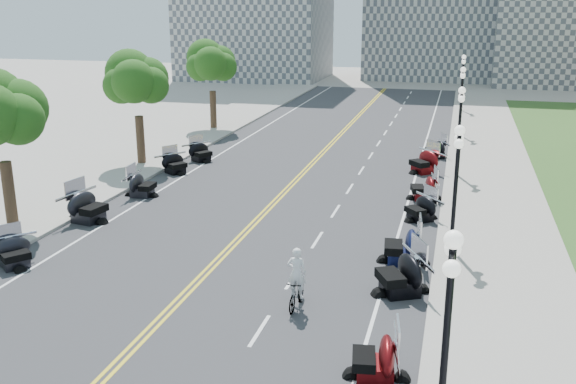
# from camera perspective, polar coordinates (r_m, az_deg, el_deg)

# --- Properties ---
(ground) EXTENTS (160.00, 160.00, 0.00)m
(ground) POSITION_cam_1_polar(r_m,az_deg,el_deg) (24.11, -6.98, -6.81)
(ground) COLOR gray
(road) EXTENTS (16.00, 90.00, 0.01)m
(road) POSITION_cam_1_polar(r_m,az_deg,el_deg) (33.03, -0.55, -0.24)
(road) COLOR #333335
(road) RESTS_ON ground
(centerline_yellow_a) EXTENTS (0.12, 90.00, 0.00)m
(centerline_yellow_a) POSITION_cam_1_polar(r_m,az_deg,el_deg) (33.06, -0.75, -0.21)
(centerline_yellow_a) COLOR yellow
(centerline_yellow_a) RESTS_ON road
(centerline_yellow_b) EXTENTS (0.12, 90.00, 0.00)m
(centerline_yellow_b) POSITION_cam_1_polar(r_m,az_deg,el_deg) (33.00, -0.35, -0.24)
(centerline_yellow_b) COLOR yellow
(centerline_yellow_b) RESTS_ON road
(edge_line_north) EXTENTS (0.12, 90.00, 0.00)m
(edge_line_north) POSITION_cam_1_polar(r_m,az_deg,el_deg) (31.99, 10.56, -1.07)
(edge_line_north) COLOR white
(edge_line_north) RESTS_ON road
(edge_line_south) EXTENTS (0.12, 90.00, 0.00)m
(edge_line_south) POSITION_cam_1_polar(r_m,az_deg,el_deg) (35.23, -10.63, 0.55)
(edge_line_south) COLOR white
(edge_line_south) RESTS_ON road
(lane_dash_5) EXTENTS (0.12, 2.00, 0.00)m
(lane_dash_5) POSITION_cam_1_polar(r_m,az_deg,el_deg) (19.72, -2.55, -12.20)
(lane_dash_5) COLOR white
(lane_dash_5) RESTS_ON road
(lane_dash_6) EXTENTS (0.12, 2.00, 0.00)m
(lane_dash_6) POSITION_cam_1_polar(r_m,az_deg,el_deg) (23.17, 0.45, -7.64)
(lane_dash_6) COLOR white
(lane_dash_6) RESTS_ON road
(lane_dash_7) EXTENTS (0.12, 2.00, 0.00)m
(lane_dash_7) POSITION_cam_1_polar(r_m,az_deg,el_deg) (26.78, 2.61, -4.27)
(lane_dash_7) COLOR white
(lane_dash_7) RESTS_ON road
(lane_dash_8) EXTENTS (0.12, 2.00, 0.00)m
(lane_dash_8) POSITION_cam_1_polar(r_m,az_deg,el_deg) (30.48, 4.24, -1.70)
(lane_dash_8) COLOR white
(lane_dash_8) RESTS_ON road
(lane_dash_9) EXTENTS (0.12, 2.00, 0.00)m
(lane_dash_9) POSITION_cam_1_polar(r_m,az_deg,el_deg) (34.25, 5.51, 0.30)
(lane_dash_9) COLOR white
(lane_dash_9) RESTS_ON road
(lane_dash_10) EXTENTS (0.12, 2.00, 0.00)m
(lane_dash_10) POSITION_cam_1_polar(r_m,az_deg,el_deg) (38.06, 6.53, 1.91)
(lane_dash_10) COLOR white
(lane_dash_10) RESTS_ON road
(lane_dash_11) EXTENTS (0.12, 2.00, 0.00)m
(lane_dash_11) POSITION_cam_1_polar(r_m,az_deg,el_deg) (41.91, 7.36, 3.22)
(lane_dash_11) COLOR white
(lane_dash_11) RESTS_ON road
(lane_dash_12) EXTENTS (0.12, 2.00, 0.00)m
(lane_dash_12) POSITION_cam_1_polar(r_m,az_deg,el_deg) (45.79, 8.06, 4.31)
(lane_dash_12) COLOR white
(lane_dash_12) RESTS_ON road
(lane_dash_13) EXTENTS (0.12, 2.00, 0.00)m
(lane_dash_13) POSITION_cam_1_polar(r_m,az_deg,el_deg) (49.69, 8.64, 5.23)
(lane_dash_13) COLOR white
(lane_dash_13) RESTS_ON road
(lane_dash_14) EXTENTS (0.12, 2.00, 0.00)m
(lane_dash_14) POSITION_cam_1_polar(r_m,az_deg,el_deg) (53.60, 9.15, 6.02)
(lane_dash_14) COLOR white
(lane_dash_14) RESTS_ON road
(lane_dash_15) EXTENTS (0.12, 2.00, 0.00)m
(lane_dash_15) POSITION_cam_1_polar(r_m,az_deg,el_deg) (57.52, 9.58, 6.69)
(lane_dash_15) COLOR white
(lane_dash_15) RESTS_ON road
(lane_dash_16) EXTENTS (0.12, 2.00, 0.00)m
(lane_dash_16) POSITION_cam_1_polar(r_m,az_deg,el_deg) (61.45, 9.96, 7.28)
(lane_dash_16) COLOR white
(lane_dash_16) RESTS_ON road
(lane_dash_17) EXTENTS (0.12, 2.00, 0.00)m
(lane_dash_17) POSITION_cam_1_polar(r_m,az_deg,el_deg) (65.40, 10.30, 7.80)
(lane_dash_17) COLOR white
(lane_dash_17) RESTS_ON road
(lane_dash_18) EXTENTS (0.12, 2.00, 0.00)m
(lane_dash_18) POSITION_cam_1_polar(r_m,az_deg,el_deg) (69.34, 10.60, 8.26)
(lane_dash_18) COLOR white
(lane_dash_18) RESTS_ON road
(lane_dash_19) EXTENTS (0.12, 2.00, 0.00)m
(lane_dash_19) POSITION_cam_1_polar(r_m,az_deg,el_deg) (73.30, 10.86, 8.67)
(lane_dash_19) COLOR white
(lane_dash_19) RESTS_ON road
(sidewalk_north) EXTENTS (5.00, 90.00, 0.15)m
(sidewalk_north) POSITION_cam_1_polar(r_m,az_deg,el_deg) (31.96, 17.90, -1.50)
(sidewalk_north) COLOR #9E9991
(sidewalk_north) RESTS_ON ground
(sidewalk_south) EXTENTS (5.00, 90.00, 0.15)m
(sidewalk_south) POSITION_cam_1_polar(r_m,az_deg,el_deg) (37.13, -16.36, 1.08)
(sidewalk_south) COLOR #9E9991
(sidewalk_south) RESTS_ON ground
(street_lamp_1) EXTENTS (0.50, 1.20, 4.90)m
(street_lamp_1) POSITION_cam_1_polar(r_m,az_deg,el_deg) (14.24, 13.85, -12.84)
(street_lamp_1) COLOR black
(street_lamp_1) RESTS_ON sidewalk_north
(street_lamp_2) EXTENTS (0.50, 1.20, 4.90)m
(street_lamp_2) POSITION_cam_1_polar(r_m,az_deg,el_deg) (25.43, 14.65, 0.22)
(street_lamp_2) COLOR black
(street_lamp_2) RESTS_ON sidewalk_north
(street_lamp_3) EXTENTS (0.50, 1.20, 4.90)m
(street_lamp_3) POSITION_cam_1_polar(r_m,az_deg,el_deg) (37.13, 14.95, 5.19)
(street_lamp_3) COLOR black
(street_lamp_3) RESTS_ON sidewalk_north
(street_lamp_4) EXTENTS (0.50, 1.20, 4.90)m
(street_lamp_4) POSITION_cam_1_polar(r_m,az_deg,el_deg) (48.97, 15.11, 7.77)
(street_lamp_4) COLOR black
(street_lamp_4) RESTS_ON sidewalk_north
(street_lamp_5) EXTENTS (0.50, 1.20, 4.90)m
(street_lamp_5) POSITION_cam_1_polar(r_m,az_deg,el_deg) (60.88, 15.21, 9.34)
(street_lamp_5) COLOR black
(street_lamp_5) RESTS_ON sidewalk_north
(tree_2) EXTENTS (4.80, 4.80, 9.20)m
(tree_2) POSITION_cam_1_polar(r_m,az_deg,el_deg) (29.51, -24.24, 5.78)
(tree_2) COLOR #235619
(tree_2) RESTS_ON sidewalk_south
(tree_3) EXTENTS (4.80, 4.80, 9.20)m
(tree_3) POSITION_cam_1_polar(r_m,az_deg,el_deg) (39.43, -13.28, 9.10)
(tree_3) COLOR #235619
(tree_3) RESTS_ON sidewalk_south
(tree_4) EXTENTS (4.80, 4.80, 9.20)m
(tree_4) POSITION_cam_1_polar(r_m,az_deg,el_deg) (50.26, -6.79, 10.89)
(tree_4) COLOR #235619
(tree_4) RESTS_ON sidewalk_south
(motorcycle_n_4) EXTENTS (2.16, 2.16, 1.33)m
(motorcycle_n_4) POSITION_cam_1_polar(r_m,az_deg,el_deg) (17.35, 7.79, -14.19)
(motorcycle_n_4) COLOR #590A0C
(motorcycle_n_4) RESTS_ON road
(motorcycle_n_5) EXTENTS (3.00, 3.00, 1.56)m
(motorcycle_n_5) POSITION_cam_1_polar(r_m,az_deg,el_deg) (22.03, 9.97, -7.05)
(motorcycle_n_5) COLOR black
(motorcycle_n_5) RESTS_ON road
(motorcycle_n_6) EXTENTS (2.35, 2.35, 1.50)m
(motorcycle_n_6) POSITION_cam_1_polar(r_m,az_deg,el_deg) (24.61, 10.16, -4.58)
(motorcycle_n_6) COLOR black
(motorcycle_n_6) RESTS_ON road
(motorcycle_n_7) EXTENTS (2.52, 2.52, 1.26)m
(motorcycle_n_7) POSITION_cam_1_polar(r_m,az_deg,el_deg) (29.56, 11.72, -1.34)
(motorcycle_n_7) COLOR black
(motorcycle_n_7) RESTS_ON road
(motorcycle_n_8) EXTENTS (2.29, 2.29, 1.35)m
(motorcycle_n_8) POSITION_cam_1_polar(r_m,az_deg,el_deg) (32.77, 12.00, 0.48)
(motorcycle_n_8) COLOR #590A0C
(motorcycle_n_8) RESTS_ON road
(motorcycle_n_9) EXTENTS (2.98, 2.98, 1.48)m
(motorcycle_n_9) POSITION_cam_1_polar(r_m,az_deg,el_deg) (38.01, 12.00, 2.76)
(motorcycle_n_9) COLOR #590A0C
(motorcycle_n_9) RESTS_ON road
(motorcycle_n_10) EXTENTS (2.34, 2.34, 1.25)m
(motorcycle_n_10) POSITION_cam_1_polar(r_m,az_deg,el_deg) (41.94, 13.01, 3.80)
(motorcycle_n_10) COLOR black
(motorcycle_n_10) RESTS_ON road
(motorcycle_s_5) EXTENTS (2.52, 2.52, 1.26)m
(motorcycle_s_5) POSITION_cam_1_polar(r_m,az_deg,el_deg) (26.00, -23.23, -4.83)
(motorcycle_s_5) COLOR black
(motorcycle_s_5) RESTS_ON road
(motorcycle_s_6) EXTENTS (2.57, 2.57, 1.56)m
(motorcycle_s_6) POSITION_cam_1_polar(r_m,az_deg,el_deg) (30.13, -17.39, -1.12)
(motorcycle_s_6) COLOR black
(motorcycle_s_6) RESTS_ON road
(motorcycle_s_7) EXTENTS (2.00, 2.00, 1.34)m
(motorcycle_s_7) POSITION_cam_1_polar(r_m,az_deg,el_deg) (33.43, -12.87, 0.73)
(motorcycle_s_7) COLOR black
(motorcycle_s_7) RESTS_ON road
(motorcycle_s_8) EXTENTS (2.52, 2.52, 1.27)m
(motorcycle_s_8) POSITION_cam_1_polar(r_m,az_deg,el_deg) (37.69, -10.01, 2.60)
(motorcycle_s_8) COLOR black
(motorcycle_s_8) RESTS_ON road
(motorcycle_s_9) EXTENTS (2.54, 2.54, 1.28)m
(motorcycle_s_9) POSITION_cam_1_polar(r_m,az_deg,el_deg) (40.39, -7.75, 3.62)
(motorcycle_s_9) COLOR black
(motorcycle_s_9) RESTS_ON road
(bicycle) EXTENTS (0.52, 1.68, 1.00)m
(bicycle) POSITION_cam_1_polar(r_m,az_deg,el_deg) (20.88, 0.77, -8.97)
(bicycle) COLOR #A51414
(bicycle) RESTS_ON road
(cyclist_rider) EXTENTS (0.63, 0.41, 1.71)m
(cyclist_rider) POSITION_cam_1_polar(r_m,az_deg,el_deg) (20.34, 0.78, -5.51)
(cyclist_rider) COLOR white
(cyclist_rider) RESTS_ON bicycle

